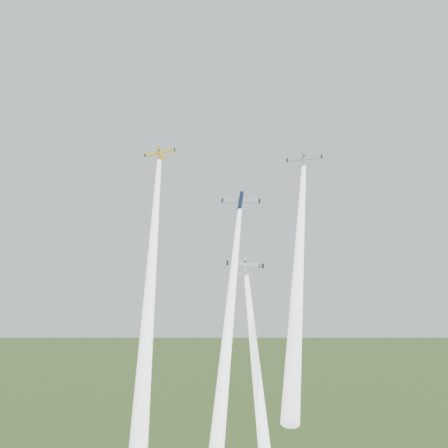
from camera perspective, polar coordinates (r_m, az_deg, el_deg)
plane_yellow at (r=122.89m, az=-6.54°, el=7.18°), size 8.86×7.07×6.87m
smoke_trail_yellow at (r=90.92m, az=-7.46°, el=-5.60°), size 18.11×52.02×53.02m
plane_navy at (r=119.17m, az=1.70°, el=2.32°), size 8.82×7.69×7.03m
smoke_trail_navy at (r=90.64m, az=0.30°, el=-11.87°), size 8.18×51.83×51.25m
plane_silver_right at (r=118.64m, az=8.15°, el=6.56°), size 8.02×6.34×6.55m
smoke_trail_silver_right at (r=92.31m, az=7.59°, el=-3.95°), size 3.56×43.58×43.00m
plane_silver_low at (r=107.07m, az=2.18°, el=-4.24°), size 8.18×7.72×6.39m
smoke_trail_silver_low at (r=84.45m, az=3.94°, el=-20.23°), size 15.25×45.70×46.28m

